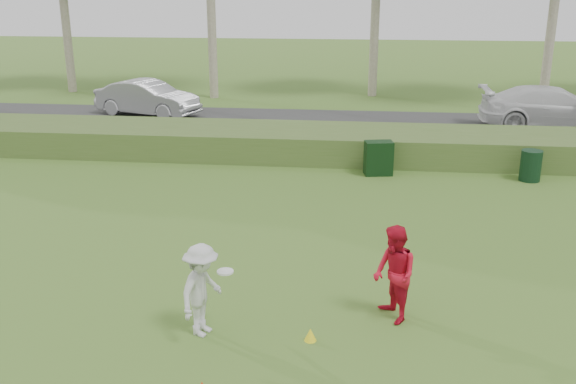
# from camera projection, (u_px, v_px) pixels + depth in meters

# --- Properties ---
(ground) EXTENTS (120.00, 120.00, 0.00)m
(ground) POSITION_uv_depth(u_px,v_px,m) (259.00, 345.00, 10.30)
(ground) COLOR #3D6622
(ground) RESTS_ON ground
(reed_strip) EXTENTS (80.00, 3.00, 0.90)m
(reed_strip) POSITION_uv_depth(u_px,v_px,m) (316.00, 143.00, 21.49)
(reed_strip) COLOR #416026
(reed_strip) RESTS_ON ground
(park_road) EXTENTS (80.00, 6.00, 0.06)m
(park_road) POSITION_uv_depth(u_px,v_px,m) (325.00, 124.00, 26.34)
(park_road) COLOR #2D2D2D
(park_road) RESTS_ON ground
(player_white) EXTENTS (0.97, 1.16, 1.58)m
(player_white) POSITION_uv_depth(u_px,v_px,m) (202.00, 290.00, 10.41)
(player_white) COLOR silver
(player_white) RESTS_ON ground
(player_red) EXTENTS (0.93, 1.02, 1.70)m
(player_red) POSITION_uv_depth(u_px,v_px,m) (394.00, 274.00, 10.84)
(player_red) COLOR red
(player_red) RESTS_ON ground
(cone_yellow) EXTENTS (0.20, 0.20, 0.22)m
(cone_yellow) POSITION_uv_depth(u_px,v_px,m) (310.00, 335.00, 10.40)
(cone_yellow) COLOR yellow
(cone_yellow) RESTS_ON ground
(utility_cabinet) EXTENTS (0.91, 0.66, 1.03)m
(utility_cabinet) POSITION_uv_depth(u_px,v_px,m) (378.00, 158.00, 19.36)
(utility_cabinet) COLOR black
(utility_cabinet) RESTS_ON ground
(trash_bin) EXTENTS (0.80, 0.80, 0.91)m
(trash_bin) POSITION_uv_depth(u_px,v_px,m) (531.00, 166.00, 18.78)
(trash_bin) COLOR black
(trash_bin) RESTS_ON ground
(car_mid) EXTENTS (4.85, 2.89, 1.51)m
(car_mid) POSITION_uv_depth(u_px,v_px,m) (147.00, 98.00, 27.78)
(car_mid) COLOR #B5B5B9
(car_mid) RESTS_ON park_road
(car_right) EXTENTS (5.69, 2.44, 1.63)m
(car_right) POSITION_uv_depth(u_px,v_px,m) (553.00, 108.00, 25.23)
(car_right) COLOR silver
(car_right) RESTS_ON park_road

